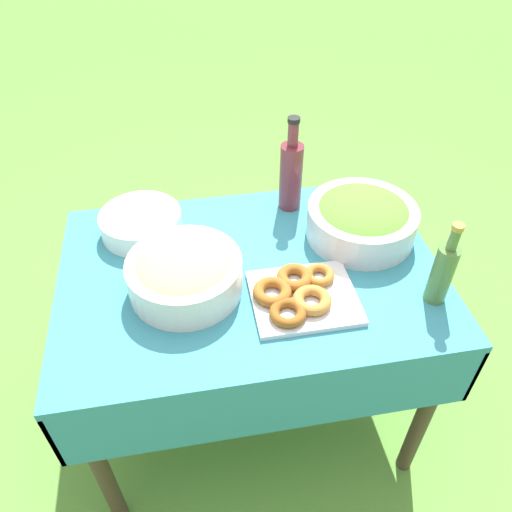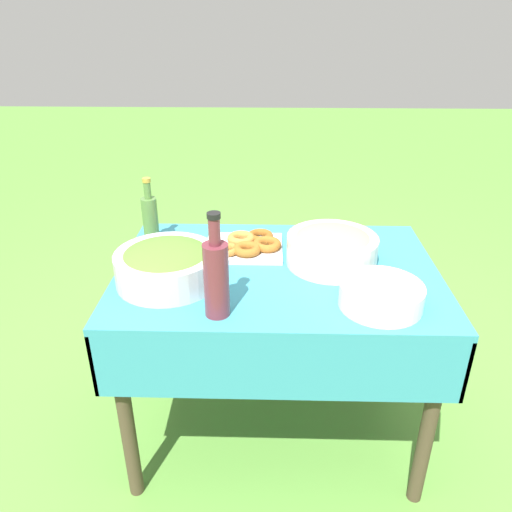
% 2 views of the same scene
% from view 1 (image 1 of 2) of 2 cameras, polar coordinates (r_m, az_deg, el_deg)
% --- Properties ---
extents(ground_plane, '(14.00, 14.00, 0.00)m').
position_cam_1_polar(ground_plane, '(2.03, -0.46, -16.78)').
color(ground_plane, '#568C38').
extents(picnic_table, '(1.10, 0.76, 0.74)m').
position_cam_1_polar(picnic_table, '(1.53, -0.58, -4.71)').
color(picnic_table, teal).
rests_on(picnic_table, ground_plane).
extents(salad_bowl, '(0.33, 0.33, 0.13)m').
position_cam_1_polar(salad_bowl, '(1.56, 11.99, 4.22)').
color(salad_bowl, silver).
rests_on(salad_bowl, picnic_table).
extents(pasta_bowl, '(0.31, 0.31, 0.12)m').
position_cam_1_polar(pasta_bowl, '(1.36, -8.16, -1.83)').
color(pasta_bowl, silver).
rests_on(pasta_bowl, picnic_table).
extents(donut_platter, '(0.30, 0.25, 0.05)m').
position_cam_1_polar(donut_platter, '(1.36, 4.95, -4.39)').
color(donut_platter, silver).
rests_on(donut_platter, picnic_table).
extents(plate_stack, '(0.25, 0.25, 0.07)m').
position_cam_1_polar(plate_stack, '(1.60, -12.98, 3.68)').
color(plate_stack, white).
rests_on(plate_stack, picnic_table).
extents(olive_oil_bottle, '(0.06, 0.06, 0.26)m').
position_cam_1_polar(olive_oil_bottle, '(1.39, 20.55, -1.68)').
color(olive_oil_bottle, '#4C7238').
rests_on(olive_oil_bottle, picnic_table).
extents(wine_bottle, '(0.07, 0.07, 0.32)m').
position_cam_1_polar(wine_bottle, '(1.62, 4.02, 9.37)').
color(wine_bottle, maroon).
rests_on(wine_bottle, picnic_table).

